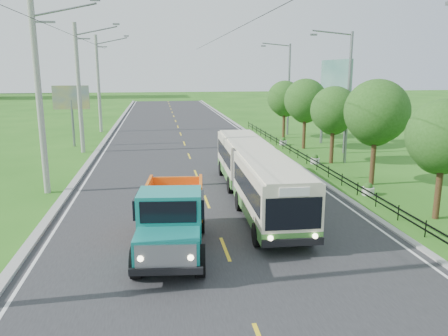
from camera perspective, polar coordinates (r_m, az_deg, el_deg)
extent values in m
plane|color=#266117|center=(16.36, 0.14, -10.58)|extent=(240.00, 240.00, 0.00)
cube|color=#28282B|center=(35.52, -4.81, 2.16)|extent=(14.00, 120.00, 0.02)
cube|color=#9E9E99|center=(35.77, -16.40, 1.87)|extent=(0.40, 120.00, 0.15)
cube|color=#9E9E99|center=(36.67, 6.41, 2.52)|extent=(0.30, 120.00, 0.10)
cube|color=silver|center=(35.70, -15.52, 1.82)|extent=(0.12, 120.00, 0.00)
cube|color=silver|center=(36.55, 5.65, 2.46)|extent=(0.12, 120.00, 0.00)
cube|color=yellow|center=(16.35, 0.14, -10.51)|extent=(0.12, 2.20, 0.00)
cube|color=black|center=(31.25, 10.77, 1.08)|extent=(0.04, 40.00, 0.60)
cylinder|color=gray|center=(24.63, -22.99, 8.29)|extent=(0.32, 0.32, 10.00)
cube|color=slate|center=(24.59, -22.61, 17.21)|extent=(1.20, 0.10, 0.10)
cube|color=slate|center=(24.27, -16.48, 20.33)|extent=(0.50, 0.18, 0.12)
cylinder|color=gray|center=(36.38, -18.43, 9.73)|extent=(0.32, 0.32, 10.00)
cube|color=slate|center=(36.34, -18.05, 15.76)|extent=(1.20, 0.10, 0.10)
cube|color=slate|center=(36.13, -13.90, 17.78)|extent=(0.50, 0.18, 0.12)
cylinder|color=gray|center=(48.25, -16.08, 10.45)|extent=(0.32, 0.32, 10.00)
cube|color=slate|center=(48.22, -15.75, 14.99)|extent=(1.20, 0.10, 0.10)
cube|color=slate|center=(48.06, -12.63, 16.48)|extent=(0.50, 0.18, 0.12)
cylinder|color=#382314|center=(21.34, 26.24, -2.15)|extent=(0.28, 0.28, 2.97)
sphere|color=#204C15|center=(20.93, 26.83, 3.76)|extent=(3.18, 3.18, 3.18)
sphere|color=#204C15|center=(21.54, 26.34, 2.31)|extent=(2.33, 2.33, 2.33)
cylinder|color=#382314|center=(26.30, 18.92, 1.51)|extent=(0.28, 0.28, 3.36)
sphere|color=#204C15|center=(25.96, 19.31, 6.97)|extent=(3.60, 3.60, 3.60)
sphere|color=#204C15|center=(26.56, 19.08, 5.54)|extent=(2.64, 2.64, 2.64)
cylinder|color=#382314|center=(31.68, 13.94, 3.31)|extent=(0.28, 0.28, 3.02)
sphere|color=#204C15|center=(31.40, 14.16, 7.39)|extent=(3.24, 3.24, 3.24)
sphere|color=#204C15|center=(32.00, 14.08, 6.32)|extent=(2.38, 2.38, 2.38)
cylinder|color=#382314|center=(37.21, 10.43, 4.99)|extent=(0.28, 0.28, 3.25)
sphere|color=#204C15|center=(36.97, 10.58, 8.73)|extent=(3.48, 3.48, 3.48)
sphere|color=#204C15|center=(37.56, 10.58, 7.73)|extent=(2.55, 2.55, 2.55)
cylinder|color=#382314|center=(42.89, 7.82, 5.96)|extent=(0.28, 0.28, 3.08)
sphere|color=#204C15|center=(42.69, 7.92, 9.04)|extent=(3.30, 3.30, 3.30)
sphere|color=#204C15|center=(43.27, 7.96, 8.21)|extent=(2.42, 2.42, 2.42)
cylinder|color=slate|center=(31.75, 15.91, 8.65)|extent=(0.20, 0.20, 9.00)
cylinder|color=slate|center=(31.23, 13.98, 16.79)|extent=(2.80, 0.10, 0.34)
cube|color=slate|center=(30.76, 11.62, 16.69)|extent=(0.45, 0.16, 0.12)
cylinder|color=slate|center=(44.85, 8.45, 10.03)|extent=(0.20, 0.20, 9.00)
cylinder|color=slate|center=(44.49, 6.85, 15.72)|extent=(2.80, 0.10, 0.34)
cube|color=slate|center=(44.16, 5.16, 15.59)|extent=(0.45, 0.16, 0.12)
cylinder|color=silver|center=(24.35, 18.30, -2.88)|extent=(0.64, 0.64, 0.40)
sphere|color=#204C15|center=(24.28, 18.34, -2.31)|extent=(0.44, 0.44, 0.44)
cylinder|color=silver|center=(31.47, 11.79, 0.93)|extent=(0.64, 0.64, 0.40)
sphere|color=#204C15|center=(31.42, 11.81, 1.37)|extent=(0.44, 0.44, 0.44)
cylinder|color=silver|center=(38.94, 7.72, 3.30)|extent=(0.64, 0.64, 0.40)
sphere|color=#204C15|center=(38.90, 7.73, 3.66)|extent=(0.44, 0.44, 0.44)
cylinder|color=slate|center=(39.76, -19.13, 5.53)|extent=(0.20, 0.20, 4.00)
cube|color=yellow|center=(39.57, -19.36, 8.69)|extent=(3.00, 0.15, 2.00)
cylinder|color=slate|center=(35.71, 15.61, 5.84)|extent=(0.24, 0.24, 5.00)
cylinder|color=slate|center=(40.30, 12.71, 6.72)|extent=(0.24, 0.24, 5.00)
cube|color=#144C47|center=(37.79, 14.35, 11.28)|extent=(0.20, 6.00, 3.00)
cube|color=#418334|center=(18.55, 6.15, -5.48)|extent=(2.39, 6.68, 0.49)
cube|color=beige|center=(18.24, 6.23, -2.22)|extent=(2.39, 6.68, 1.70)
cube|color=black|center=(18.24, 6.23, -2.19)|extent=(2.41, 6.15, 0.84)
cube|color=#418334|center=(25.43, 2.44, -0.43)|extent=(2.38, 6.24, 0.49)
cube|color=beige|center=(25.21, 2.46, 2.00)|extent=(2.38, 6.24, 1.70)
cube|color=black|center=(25.20, 2.46, 2.02)|extent=(2.40, 5.71, 0.84)
cube|color=#4C4C4C|center=(21.86, 3.98, -0.33)|extent=(2.10, 0.94, 2.10)
cube|color=black|center=(15.20, 9.09, -5.93)|extent=(1.99, 0.11, 1.15)
cylinder|color=black|center=(16.52, 4.37, -8.66)|extent=(0.31, 0.93, 0.92)
cylinder|color=black|center=(17.01, 11.04, -8.23)|extent=(0.31, 0.93, 0.92)
cylinder|color=black|center=(20.54, 1.99, -4.32)|extent=(0.31, 0.93, 0.92)
cylinder|color=black|center=(20.94, 7.40, -4.09)|extent=(0.31, 0.93, 0.92)
cylinder|color=black|center=(23.39, 0.84, -2.19)|extent=(0.31, 0.93, 0.92)
cylinder|color=black|center=(23.74, 5.62, -2.03)|extent=(0.31, 0.93, 0.92)
cylinder|color=black|center=(27.31, -0.33, -0.02)|extent=(0.31, 0.93, 0.92)
cylinder|color=black|center=(27.61, 3.78, 0.09)|extent=(0.31, 0.93, 0.92)
cube|color=#16877F|center=(13.88, -7.39, -10.35)|extent=(2.14, 1.54, 0.96)
cube|color=#16877F|center=(15.05, -7.03, -6.54)|extent=(2.25, 1.74, 1.92)
cube|color=black|center=(14.90, -7.08, -4.80)|extent=(2.43, 1.47, 0.67)
cube|color=black|center=(16.08, -6.75, -8.70)|extent=(1.53, 5.81, 0.24)
cube|color=orange|center=(17.31, -6.49, -3.78)|extent=(2.48, 3.08, 1.25)
cylinder|color=black|center=(14.38, -11.36, -11.95)|extent=(0.44, 1.08, 1.05)
cylinder|color=black|center=(14.22, -3.14, -11.99)|extent=(0.44, 1.08, 1.05)
cylinder|color=black|center=(17.90, -9.60, -6.86)|extent=(0.44, 1.08, 1.05)
cylinder|color=black|center=(17.78, -3.11, -6.84)|extent=(0.44, 1.08, 1.05)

